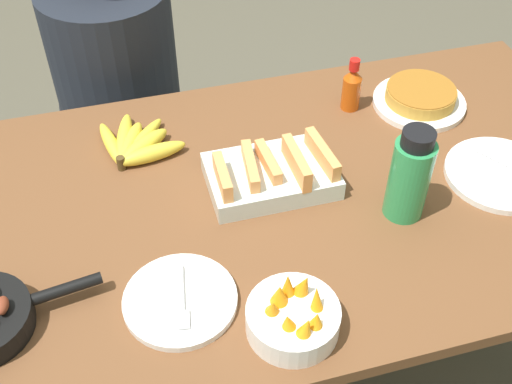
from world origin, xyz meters
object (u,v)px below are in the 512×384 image
Objects in this scene: frittata_plate_center at (420,98)px; empty_plate_far_right at (180,300)px; empty_plate_far_left at (500,174)px; fruit_bowl_mango at (293,316)px; melon_tray at (272,174)px; water_bottle at (410,176)px; person_figure at (125,123)px; banana_bunch at (135,145)px; hot_sauce_bottle at (352,87)px.

empty_plate_far_right is at bearing -147.61° from frittata_plate_center.
fruit_bowl_mango is at bearing -155.78° from empty_plate_far_left.
melon_tray is 0.40m from fruit_bowl_mango.
water_bottle reaches higher than fruit_bowl_mango.
empty_plate_far_left is 0.81m from empty_plate_far_right.
empty_plate_far_left is at bearing -44.05° from person_figure.
empty_plate_far_right is at bearing 149.87° from fruit_bowl_mango.
frittata_plate_center is at bearing 47.00° from fruit_bowl_mango.
hot_sauce_bottle is at bearing 2.66° from banana_bunch.
frittata_plate_center is (0.47, 0.19, -0.01)m from melon_tray.
empty_plate_far_left is (0.06, -0.31, -0.02)m from frittata_plate_center.
empty_plate_far_left is at bearing 11.17° from empty_plate_far_right.
empty_plate_far_left is at bearing -21.47° from banana_bunch.
banana_bunch is 0.82× the size of empty_plate_far_left.
melon_tray is at bearing 45.78° from empty_plate_far_right.
hot_sauce_bottle reaches higher than empty_plate_far_left.
frittata_plate_center is 0.20× the size of person_figure.
empty_plate_far_left is at bearing 24.22° from fruit_bowl_mango.
water_bottle reaches higher than banana_bunch.
empty_plate_far_left is 0.66m from fruit_bowl_mango.
empty_plate_far_left is at bearing 8.85° from water_bottle.
fruit_bowl_mango is (0.20, -0.11, 0.03)m from empty_plate_far_right.
person_figure is (-0.30, 0.68, -0.31)m from melon_tray.
water_bottle reaches higher than frittata_plate_center.
person_figure is (-0.83, 0.80, -0.28)m from empty_plate_far_left.
frittata_plate_center is 0.95× the size of empty_plate_far_left.
water_bottle is at bearing -171.15° from empty_plate_far_left.
melon_tray is 0.31m from water_bottle.
frittata_plate_center is 0.96m from person_figure.
water_bottle reaches higher than empty_plate_far_right.
empty_plate_far_right is 1.52× the size of hot_sauce_bottle.
empty_plate_far_right is (-0.74, -0.47, -0.02)m from frittata_plate_center.
empty_plate_far_right is 1.00m from person_figure.
hot_sauce_bottle is 0.81m from person_figure.
banana_bunch is at bearing 158.53° from empty_plate_far_left.
person_figure reaches higher than empty_plate_far_right.
melon_tray is at bearing 167.36° from empty_plate_far_left.
frittata_plate_center is at bearing -12.27° from hot_sauce_bottle.
water_bottle is (0.53, 0.12, 0.10)m from empty_plate_far_right.
frittata_plate_center is 1.09× the size of empty_plate_far_right.
hot_sauce_bottle reaches higher than melon_tray.
frittata_plate_center reaches higher than empty_plate_far_left.
empty_plate_far_right is (-0.80, -0.16, 0.00)m from empty_plate_far_left.
hot_sauce_bottle is (0.58, 0.03, 0.05)m from banana_bunch.
empty_plate_far_left is 1.74× the size of hot_sauce_bottle.
empty_plate_far_right is at bearing -134.22° from melon_tray.
empty_plate_far_right is at bearing -87.22° from banana_bunch.
person_figure reaches higher than fruit_bowl_mango.
banana_bunch is 0.58m from hot_sauce_bottle.
person_figure is (-0.77, 0.49, -0.30)m from frittata_plate_center.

